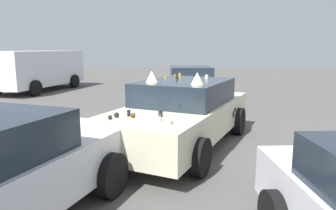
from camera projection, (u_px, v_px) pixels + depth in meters
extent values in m
plane|color=#514F4C|center=(181.00, 145.00, 6.94)|extent=(60.00, 60.00, 0.00)
cube|color=beige|center=(181.00, 118.00, 6.83)|extent=(4.99, 3.02, 0.65)
cube|color=#1E2833|center=(185.00, 92.00, 6.90)|extent=(2.60, 2.22, 0.49)
cylinder|color=black|center=(200.00, 157.00, 5.20)|extent=(0.70, 0.39, 0.67)
cylinder|color=black|center=(107.00, 143.00, 5.98)|extent=(0.70, 0.39, 0.67)
cylinder|color=black|center=(238.00, 121.00, 7.78)|extent=(0.70, 0.39, 0.67)
cylinder|color=black|center=(170.00, 114.00, 8.56)|extent=(0.70, 0.39, 0.67)
ellipsoid|color=black|center=(155.00, 111.00, 7.69)|extent=(0.12, 0.05, 0.15)
ellipsoid|color=black|center=(119.00, 121.00, 6.26)|extent=(0.15, 0.06, 0.08)
ellipsoid|color=black|center=(235.00, 110.00, 7.42)|extent=(0.15, 0.06, 0.10)
ellipsoid|color=black|center=(234.00, 114.00, 7.31)|extent=(0.16, 0.06, 0.16)
ellipsoid|color=black|center=(177.00, 108.00, 8.93)|extent=(0.14, 0.06, 0.13)
ellipsoid|color=black|center=(175.00, 100.00, 8.72)|extent=(0.17, 0.07, 0.16)
cone|color=gray|center=(160.00, 117.00, 5.12)|extent=(0.10, 0.10, 0.13)
sphere|color=black|center=(117.00, 115.00, 5.41)|extent=(0.09, 0.09, 0.09)
sphere|color=black|center=(110.00, 117.00, 5.27)|extent=(0.08, 0.08, 0.08)
cone|color=tan|center=(106.00, 119.00, 5.15)|extent=(0.06, 0.06, 0.08)
sphere|color=gray|center=(171.00, 122.00, 4.94)|extent=(0.08, 0.08, 0.08)
sphere|color=#51381E|center=(133.00, 115.00, 5.39)|extent=(0.09, 0.09, 0.09)
cylinder|color=black|center=(160.00, 114.00, 5.47)|extent=(0.11, 0.11, 0.11)
cylinder|color=black|center=(129.00, 113.00, 5.51)|extent=(0.09, 0.09, 0.11)
cylinder|color=black|center=(177.00, 77.00, 7.17)|extent=(0.06, 0.06, 0.08)
cylinder|color=orange|center=(180.00, 75.00, 7.67)|extent=(0.08, 0.08, 0.10)
cylinder|color=#A87A38|center=(166.00, 77.00, 7.27)|extent=(0.08, 0.08, 0.06)
cylinder|color=silver|center=(207.00, 77.00, 7.23)|extent=(0.10, 0.10, 0.09)
cylinder|color=#A87A38|center=(175.00, 76.00, 7.71)|extent=(0.09, 0.09, 0.06)
cone|color=black|center=(176.00, 75.00, 7.64)|extent=(0.09, 0.09, 0.09)
cone|color=beige|center=(197.00, 78.00, 6.07)|extent=(0.25, 0.25, 0.24)
cone|color=beige|center=(152.00, 76.00, 6.50)|extent=(0.25, 0.25, 0.24)
cube|color=silver|center=(37.00, 68.00, 15.73)|extent=(5.55, 2.59, 1.70)
cube|color=#1E2833|center=(59.00, 60.00, 17.46)|extent=(0.30, 1.82, 0.61)
cylinder|color=black|center=(41.00, 80.00, 17.68)|extent=(0.74, 0.31, 0.72)
cylinder|color=black|center=(74.00, 81.00, 17.13)|extent=(0.74, 0.31, 0.72)
cylinder|color=black|center=(35.00, 88.00, 14.07)|extent=(0.74, 0.31, 0.72)
cube|color=gray|center=(191.00, 88.00, 12.31)|extent=(4.43, 2.47, 0.66)
cube|color=#1E2833|center=(191.00, 73.00, 12.49)|extent=(2.21, 1.93, 0.50)
cylinder|color=black|center=(219.00, 100.00, 11.10)|extent=(0.64, 0.33, 0.61)
cylinder|color=black|center=(169.00, 100.00, 11.06)|extent=(0.64, 0.33, 0.61)
cylinder|color=black|center=(208.00, 91.00, 13.65)|extent=(0.64, 0.33, 0.61)
cylinder|color=black|center=(168.00, 91.00, 13.62)|extent=(0.64, 0.33, 0.61)
cylinder|color=black|center=(12.00, 159.00, 5.12)|extent=(0.69, 0.34, 0.66)
cylinder|color=black|center=(111.00, 175.00, 4.47)|extent=(0.69, 0.34, 0.66)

